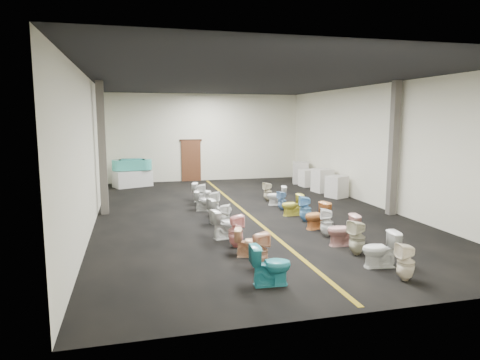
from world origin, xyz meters
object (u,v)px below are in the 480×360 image
(toilet_left_5, at_px, (224,217))
(toilet_right_8, at_px, (282,201))
(toilet_left_2, at_px, (249,243))
(toilet_right_2, at_px, (357,238))
(appliance_crate_b, at_px, (322,180))
(toilet_left_0, at_px, (271,265))
(toilet_left_3, at_px, (236,231))
(toilet_left_7, at_px, (213,204))
(toilet_left_10, at_px, (202,192))
(toilet_right_5, at_px, (317,216))
(toilet_right_10, at_px, (268,192))
(bathtub, at_px, (132,164))
(toilet_left_9, at_px, (200,195))
(toilet_left_1, at_px, (260,251))
(toilet_right_1, at_px, (380,249))
(toilet_right_6, at_px, (305,209))
(display_table, at_px, (133,179))
(toilet_left_4, at_px, (226,224))
(toilet_right_0, at_px, (406,262))
(appliance_crate_c, at_px, (308,178))
(toilet_right_4, at_px, (327,223))
(toilet_right_3, at_px, (343,230))
(toilet_right_9, at_px, (277,196))
(appliance_crate_d, at_px, (300,173))
(toilet_left_6, at_px, (220,210))
(toilet_right_7, at_px, (292,205))
(appliance_crate_a, at_px, (337,187))

(toilet_left_5, bearing_deg, toilet_right_8, -31.16)
(toilet_left_2, distance_m, toilet_right_2, 2.62)
(appliance_crate_b, height_order, toilet_left_0, appliance_crate_b)
(toilet_left_3, height_order, toilet_left_7, toilet_left_3)
(toilet_left_10, bearing_deg, toilet_right_5, -130.34)
(toilet_left_10, xyz_separation_m, toilet_right_8, (2.53, -2.19, -0.04))
(toilet_left_5, xyz_separation_m, toilet_right_10, (2.61, 3.82, -0.00))
(bathtub, distance_m, toilet_right_8, 8.52)
(toilet_left_9, bearing_deg, toilet_left_1, -166.64)
(toilet_left_1, distance_m, toilet_left_2, 0.88)
(toilet_left_7, relative_size, toilet_right_5, 1.07)
(toilet_right_1, bearing_deg, toilet_right_6, -173.61)
(display_table, relative_size, toilet_left_10, 2.28)
(toilet_left_4, distance_m, toilet_right_0, 4.86)
(appliance_crate_c, relative_size, toilet_right_2, 0.94)
(toilet_left_2, relative_size, toilet_right_2, 0.81)
(toilet_left_0, distance_m, toilet_right_8, 6.98)
(toilet_right_0, distance_m, toilet_right_4, 3.38)
(toilet_right_5, bearing_deg, appliance_crate_c, 145.02)
(toilet_right_2, bearing_deg, toilet_right_3, 165.81)
(toilet_left_7, height_order, toilet_right_0, toilet_left_7)
(toilet_right_8, height_order, toilet_right_9, toilet_right_9)
(appliance_crate_c, bearing_deg, toilet_left_0, -116.63)
(bathtub, distance_m, appliance_crate_d, 8.27)
(toilet_left_10, distance_m, toilet_right_8, 3.35)
(bathtub, height_order, toilet_left_9, bathtub)
(toilet_left_0, xyz_separation_m, toilet_left_3, (-0.07, 2.60, 0.01))
(toilet_left_2, bearing_deg, toilet_left_3, 27.53)
(toilet_left_5, distance_m, toilet_left_7, 1.77)
(toilet_left_9, bearing_deg, toilet_left_5, -165.96)
(toilet_right_9, bearing_deg, toilet_left_6, -39.23)
(appliance_crate_d, bearing_deg, toilet_right_5, -109.17)
(appliance_crate_b, xyz_separation_m, toilet_right_7, (-3.00, -4.02, -0.15))
(toilet_left_10, distance_m, toilet_right_0, 9.52)
(toilet_right_1, height_order, toilet_right_7, toilet_right_1)
(appliance_crate_c, distance_m, toilet_right_2, 10.38)
(toilet_right_1, height_order, toilet_right_10, toilet_right_1)
(display_table, height_order, toilet_right_2, toilet_right_2)
(toilet_right_1, relative_size, toilet_right_5, 1.03)
(toilet_left_1, relative_size, toilet_left_4, 1.03)
(toilet_right_2, distance_m, toilet_right_9, 6.10)
(toilet_left_1, xyz_separation_m, toilet_right_4, (2.57, 2.01, -0.02))
(appliance_crate_b, height_order, toilet_right_6, appliance_crate_b)
(toilet_left_9, height_order, toilet_right_6, toilet_left_9)
(toilet_left_10, bearing_deg, toilet_right_6, -124.85)
(appliance_crate_a, xyz_separation_m, toilet_right_9, (-2.93, -0.87, -0.08))
(appliance_crate_a, height_order, toilet_left_2, appliance_crate_a)
(appliance_crate_a, relative_size, toilet_right_1, 1.10)
(toilet_left_2, distance_m, toilet_right_0, 3.50)
(display_table, height_order, toilet_right_4, toilet_right_4)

